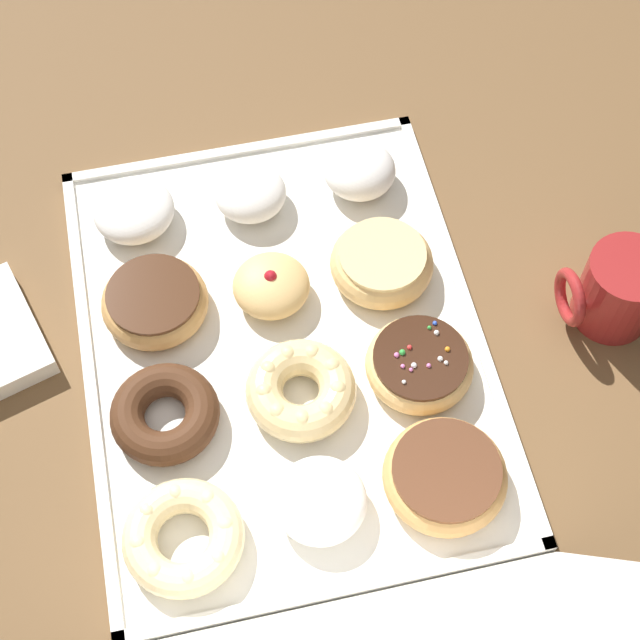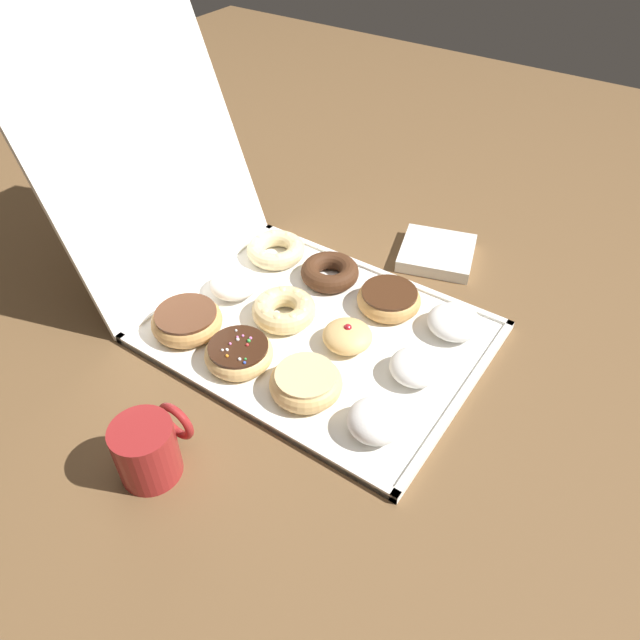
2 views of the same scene
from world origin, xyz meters
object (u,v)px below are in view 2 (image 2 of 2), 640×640
object	(u,v)px
jelly_filled_donut_4	(349,335)
napkin_stack	(437,253)
donut_box	(318,333)
sprinkle_donut_6	(239,353)
powdered_filled_donut_10	(233,285)
chocolate_frosted_donut_9	(187,320)
powdered_filled_donut_2	(454,322)
powdered_filled_donut_1	(416,366)
chocolate_cake_ring_donut_8	(330,272)
powdered_filled_donut_0	(376,420)
chocolate_frosted_donut_5	(389,299)
cruller_donut_11	(276,249)
coffee_mug	(148,448)
cruller_donut_7	(284,309)
glazed_ring_donut_3	(306,382)

from	to	relation	value
jelly_filled_donut_4	napkin_stack	distance (m)	0.32
donut_box	napkin_stack	bearing A→B (deg)	-11.78
sprinkle_donut_6	powdered_filled_donut_10	distance (m)	0.17
chocolate_frosted_donut_9	jelly_filled_donut_4	bearing A→B (deg)	-62.90
powdered_filled_donut_2	powdered_filled_donut_10	distance (m)	0.40
powdered_filled_donut_2	jelly_filled_donut_4	distance (m)	0.18
powdered_filled_donut_1	jelly_filled_donut_4	bearing A→B (deg)	89.50
powdered_filled_donut_2	chocolate_cake_ring_donut_8	xyz separation A→B (m)	(-0.00, 0.25, -0.00)
jelly_filled_donut_4	powdered_filled_donut_0	bearing A→B (deg)	-135.40
donut_box	powdered_filled_donut_2	distance (m)	0.23
chocolate_cake_ring_donut_8	powdered_filled_donut_10	distance (m)	0.18
chocolate_frosted_donut_5	chocolate_cake_ring_donut_8	xyz separation A→B (m)	(0.01, 0.13, -0.00)
chocolate_cake_ring_donut_8	powdered_filled_donut_10	size ratio (longest dim) A/B	1.23
cruller_donut_11	coffee_mug	bearing A→B (deg)	-161.74
donut_box	cruller_donut_11	bearing A→B (deg)	55.50
powdered_filled_donut_2	coffee_mug	world-z (taller)	coffee_mug
coffee_mug	powdered_filled_donut_2	bearing A→B (deg)	-24.77
chocolate_frosted_donut_5	chocolate_frosted_donut_9	xyz separation A→B (m)	(-0.25, 0.25, 0.00)
chocolate_cake_ring_donut_8	cruller_donut_11	size ratio (longest dim) A/B	0.96
chocolate_frosted_donut_9	chocolate_frosted_donut_5	bearing A→B (deg)	-45.85
sprinkle_donut_6	cruller_donut_7	bearing A→B (deg)	1.62
jelly_filled_donut_4	napkin_stack	world-z (taller)	jelly_filled_donut_4
coffee_mug	donut_box	bearing A→B (deg)	-5.26
glazed_ring_donut_3	cruller_donut_11	world-z (taller)	glazed_ring_donut_3
chocolate_frosted_donut_9	napkin_stack	bearing A→B (deg)	-29.66
powdered_filled_donut_0	chocolate_frosted_donut_9	bearing A→B (deg)	89.19
donut_box	cruller_donut_11	distance (m)	0.23
jelly_filled_donut_4	sprinkle_donut_6	world-z (taller)	jelly_filled_donut_4
jelly_filled_donut_4	chocolate_frosted_donut_9	size ratio (longest dim) A/B	0.69
chocolate_frosted_donut_5	chocolate_cake_ring_donut_8	distance (m)	0.13
sprinkle_donut_6	cruller_donut_11	xyz separation A→B (m)	(0.26, 0.13, -0.00)
cruller_donut_11	napkin_stack	bearing A→B (deg)	-53.65
powdered_filled_donut_0	chocolate_frosted_donut_9	distance (m)	0.37
powdered_filled_donut_10	powdered_filled_donut_2	bearing A→B (deg)	-70.02
donut_box	cruller_donut_7	xyz separation A→B (m)	(-0.01, 0.07, 0.03)
sprinkle_donut_6	chocolate_frosted_donut_9	world-z (taller)	same
powdered_filled_donut_1	powdered_filled_donut_10	world-z (taller)	powdered_filled_donut_1
powdered_filled_donut_0	chocolate_frosted_donut_5	size ratio (longest dim) A/B	0.73
sprinkle_donut_6	coffee_mug	distance (m)	0.22
napkin_stack	chocolate_frosted_donut_9	bearing A→B (deg)	150.34
cruller_donut_7	chocolate_frosted_donut_9	xyz separation A→B (m)	(-0.12, 0.12, -0.00)
glazed_ring_donut_3	chocolate_frosted_donut_5	world-z (taller)	glazed_ring_donut_3
donut_box	powdered_filled_donut_0	bearing A→B (deg)	-123.98
jelly_filled_donut_4	chocolate_frosted_donut_9	bearing A→B (deg)	117.10
powdered_filled_donut_1	powdered_filled_donut_10	bearing A→B (deg)	91.11
powdered_filled_donut_1	powdered_filled_donut_2	xyz separation A→B (m)	(0.13, -0.00, -0.00)
chocolate_frosted_donut_9	powdered_filled_donut_10	size ratio (longest dim) A/B	1.35
donut_box	powdered_filled_donut_2	bearing A→B (deg)	-55.32
jelly_filled_donut_4	chocolate_cake_ring_donut_8	size ratio (longest dim) A/B	0.76
chocolate_frosted_donut_5	chocolate_frosted_donut_9	bearing A→B (deg)	134.15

